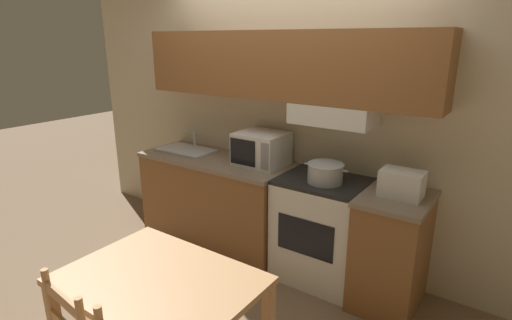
{
  "coord_description": "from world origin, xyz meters",
  "views": [
    {
      "loc": [
        1.79,
        -3.06,
        1.97
      ],
      "look_at": [
        0.05,
        -0.55,
        1.04
      ],
      "focal_mm": 28.0,
      "sensor_mm": 36.0,
      "label": 1
    }
  ],
  "objects_px": {
    "sink_basin": "(186,150)",
    "dining_table": "(160,297)",
    "toaster": "(402,184)",
    "stove_range": "(321,230)",
    "microwave": "(261,149)",
    "cooking_pot": "(325,172)"
  },
  "relations": [
    {
      "from": "sink_basin",
      "to": "dining_table",
      "type": "relative_size",
      "value": 0.55
    },
    {
      "from": "toaster",
      "to": "sink_basin",
      "type": "xyz_separation_m",
      "value": [
        -2.11,
        -0.01,
        -0.08
      ]
    },
    {
      "from": "toaster",
      "to": "dining_table",
      "type": "relative_size",
      "value": 0.3
    },
    {
      "from": "stove_range",
      "to": "microwave",
      "type": "bearing_deg",
      "value": 175.3
    },
    {
      "from": "microwave",
      "to": "sink_basin",
      "type": "xyz_separation_m",
      "value": [
        -0.86,
        -0.07,
        -0.13
      ]
    },
    {
      "from": "microwave",
      "to": "dining_table",
      "type": "distance_m",
      "value": 1.74
    },
    {
      "from": "cooking_pot",
      "to": "dining_table",
      "type": "height_order",
      "value": "cooking_pot"
    },
    {
      "from": "cooking_pot",
      "to": "stove_range",
      "type": "bearing_deg",
      "value": 125.62
    },
    {
      "from": "dining_table",
      "to": "stove_range",
      "type": "bearing_deg",
      "value": 83.65
    },
    {
      "from": "cooking_pot",
      "to": "sink_basin",
      "type": "height_order",
      "value": "sink_basin"
    },
    {
      "from": "stove_range",
      "to": "cooking_pot",
      "type": "relative_size",
      "value": 2.43
    },
    {
      "from": "stove_range",
      "to": "microwave",
      "type": "xyz_separation_m",
      "value": [
        -0.64,
        0.05,
        0.59
      ]
    },
    {
      "from": "stove_range",
      "to": "cooking_pot",
      "type": "xyz_separation_m",
      "value": [
        0.04,
        -0.05,
        0.52
      ]
    },
    {
      "from": "stove_range",
      "to": "sink_basin",
      "type": "xyz_separation_m",
      "value": [
        -1.5,
        -0.02,
        0.46
      ]
    },
    {
      "from": "toaster",
      "to": "dining_table",
      "type": "xyz_separation_m",
      "value": [
        -0.79,
        -1.57,
        -0.33
      ]
    },
    {
      "from": "microwave",
      "to": "dining_table",
      "type": "bearing_deg",
      "value": -74.35
    },
    {
      "from": "dining_table",
      "to": "sink_basin",
      "type": "bearing_deg",
      "value": 130.14
    },
    {
      "from": "stove_range",
      "to": "dining_table",
      "type": "relative_size",
      "value": 0.87
    },
    {
      "from": "microwave",
      "to": "dining_table",
      "type": "xyz_separation_m",
      "value": [
        0.46,
        -1.64,
        -0.38
      ]
    },
    {
      "from": "toaster",
      "to": "dining_table",
      "type": "distance_m",
      "value": 1.79
    },
    {
      "from": "toaster",
      "to": "microwave",
      "type": "bearing_deg",
      "value": 177.01
    },
    {
      "from": "cooking_pot",
      "to": "dining_table",
      "type": "relative_size",
      "value": 0.36
    }
  ]
}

